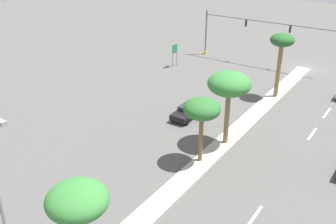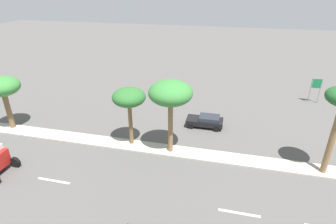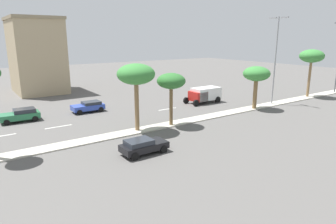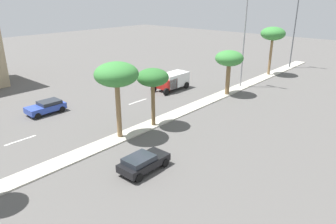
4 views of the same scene
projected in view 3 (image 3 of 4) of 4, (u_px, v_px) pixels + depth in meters
name	position (u px, v px, depth m)	size (l,w,h in m)	color
ground_plane	(157.00, 127.00, 31.74)	(160.00, 160.00, 0.00)	#565451
median_curb	(211.00, 116.00, 36.01)	(1.80, 69.64, 0.12)	#B7B2A3
lane_stripe_right	(0.00, 136.00, 28.90)	(0.20, 2.80, 0.01)	silver
lane_stripe_inboard	(59.00, 127.00, 31.96)	(0.20, 2.80, 0.01)	silver
lane_stripe_near	(168.00, 109.00, 39.84)	(0.20, 2.80, 0.01)	silver
commercial_building	(37.00, 55.00, 50.87)	(10.67, 7.94, 12.58)	tan
palm_tree_rear	(136.00, 75.00, 29.12)	(3.75, 3.75, 6.74)	olive
palm_tree_outboard	(171.00, 82.00, 31.18)	(3.01, 3.01, 5.59)	brown
palm_tree_left	(256.00, 75.00, 38.68)	(3.48, 3.48, 5.57)	brown
palm_tree_center	(312.00, 57.00, 46.25)	(3.70, 3.70, 7.39)	olive
street_lamp_left	(276.00, 55.00, 41.06)	(2.90, 0.24, 11.89)	gray
sedan_black_outboard	(143.00, 146.00, 24.44)	(1.91, 3.87, 1.27)	black
sedan_blue_left	(89.00, 106.00, 38.25)	(2.13, 4.01, 1.31)	#2D47AD
sedan_green_front	(21.00, 115.00, 33.86)	(2.22, 4.21, 1.44)	#287047
box_truck	(204.00, 94.00, 43.38)	(2.49, 5.33, 2.21)	#B21E19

